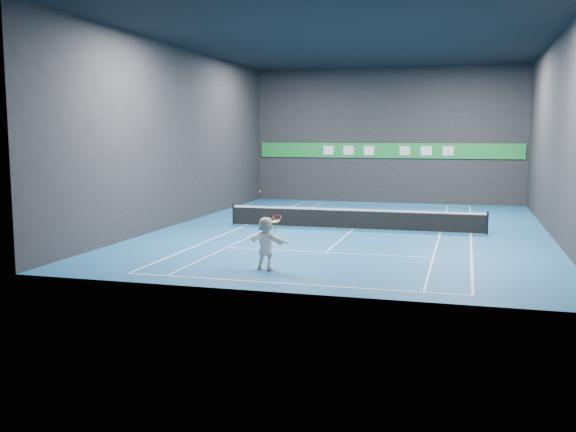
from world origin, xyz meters
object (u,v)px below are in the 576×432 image
(player, at_px, (266,243))
(tennis_ball, at_px, (260,192))
(tennis_net, at_px, (354,218))
(tennis_racket, at_px, (277,220))

(player, bearing_deg, tennis_ball, -6.16)
(player, relative_size, tennis_net, 0.15)
(tennis_ball, height_order, tennis_net, tennis_ball)
(tennis_ball, xyz_separation_m, tennis_racket, (0.62, -0.08, -0.92))
(tennis_ball, relative_size, tennis_net, 0.01)
(player, height_order, tennis_racket, tennis_racket)
(player, bearing_deg, tennis_net, -76.06)
(player, xyz_separation_m, tennis_net, (1.28, 10.08, -0.37))
(player, xyz_separation_m, tennis_racket, (0.37, 0.05, 0.82))
(tennis_net, relative_size, tennis_racket, 18.84)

